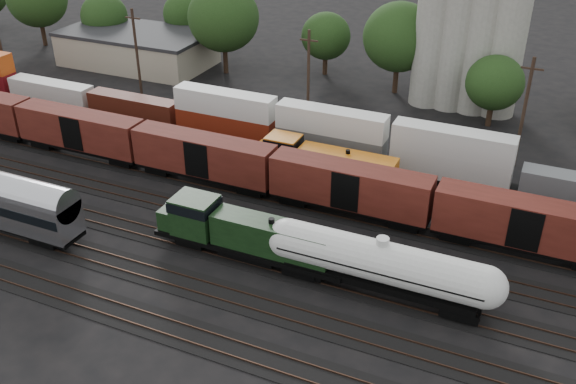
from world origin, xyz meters
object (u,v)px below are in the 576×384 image
at_px(green_locomotive, 239,232).
at_px(grain_silo, 470,21).
at_px(tank_car_a, 381,264).
at_px(orange_locomotive, 321,162).

xyz_separation_m(green_locomotive, grain_silo, (10.24, 41.00, 8.69)).
bearing_deg(grain_silo, tank_car_a, -87.41).
distance_m(green_locomotive, tank_car_a, 12.10).
distance_m(tank_car_a, orange_locomotive, 18.47).
distance_m(orange_locomotive, grain_silo, 28.88).
bearing_deg(orange_locomotive, grain_silo, 71.09).
relative_size(green_locomotive, grain_silo, 0.59).
height_order(green_locomotive, tank_car_a, tank_car_a).
relative_size(tank_car_a, grain_silo, 0.64).
bearing_deg(orange_locomotive, green_locomotive, -95.10).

